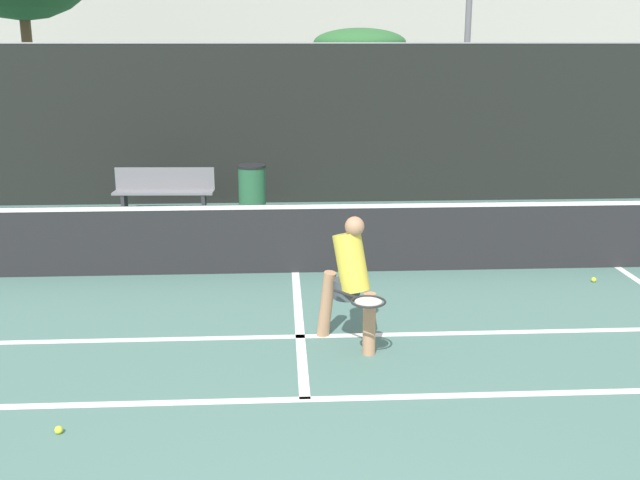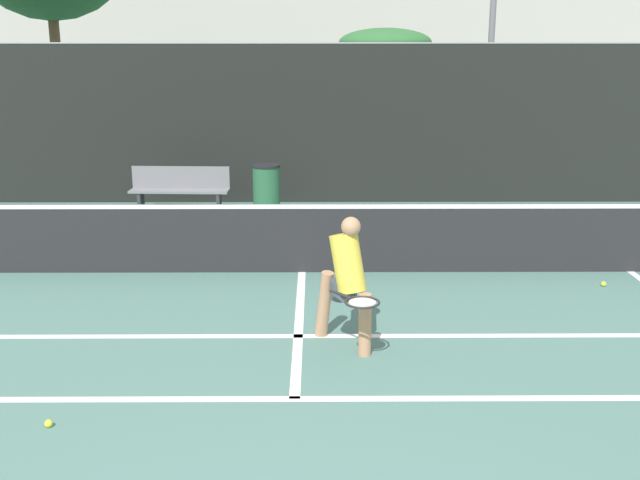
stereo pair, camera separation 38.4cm
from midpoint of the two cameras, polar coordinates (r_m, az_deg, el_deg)
The scene contains 13 objects.
court_baseline_near at distance 6.75m, azimuth -2.82°, elevation -12.04°, with size 11.00×0.10×0.01m, color white.
court_service_line at distance 8.07m, azimuth -2.89°, elevation -7.35°, with size 8.25×0.10×0.01m, color white.
court_center_mark at distance 8.47m, azimuth -2.91°, elevation -6.27°, with size 0.10×3.76×0.01m, color white.
net at distance 10.10m, azimuth -3.00°, elevation 0.28°, with size 11.09×0.09×1.07m.
fence_back at distance 14.48m, azimuth -3.13°, elevation 8.77°, with size 24.00×0.06×3.04m.
player_practicing at distance 7.56m, azimuth 0.84°, elevation -2.87°, with size 0.72×1.14×1.39m.
tennis_ball_scattered_1 at distance 10.38m, azimuth 19.15°, elevation -2.88°, with size 0.07×0.07×0.07m, color #D1E033.
tennis_ball_scattered_3 at distance 6.62m, azimuth -20.92°, elevation -13.38°, with size 0.07×0.07×0.07m, color #D1E033.
courtside_bench at distance 13.79m, azimuth -12.56°, elevation 3.76°, with size 1.80×0.46×0.86m.
trash_bin at distance 13.41m, azimuth -6.02°, elevation 3.72°, with size 0.50×0.50×0.94m.
parked_car at distance 17.62m, azimuth -2.16°, elevation 6.84°, with size 1.65×4.03×1.39m.
tree_west at distance 24.48m, azimuth 2.57°, elevation 14.70°, with size 2.93×2.93×3.46m.
building_far at distance 32.02m, azimuth -3.20°, elevation 13.67°, with size 36.00×2.40×4.74m, color #B2ADA3.
Camera 1 is at (-0.19, -2.66, 3.06)m, focal length 42.00 mm.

